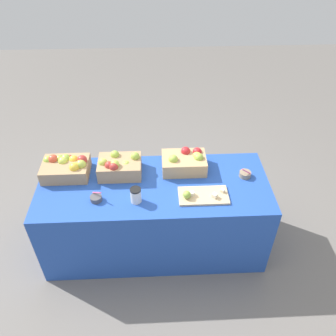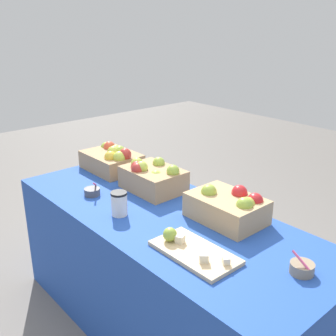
{
  "view_description": "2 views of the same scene",
  "coord_description": "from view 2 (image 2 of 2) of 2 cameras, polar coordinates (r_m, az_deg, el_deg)",
  "views": [
    {
      "loc": [
        0.02,
        -2.08,
        2.65
      ],
      "look_at": [
        0.12,
        0.04,
        0.88
      ],
      "focal_mm": 36.89,
      "sensor_mm": 36.0,
      "label": 1
    },
    {
      "loc": [
        1.45,
        -1.23,
        1.69
      ],
      "look_at": [
        -0.05,
        0.07,
        0.96
      ],
      "focal_mm": 43.17,
      "sensor_mm": 36.0,
      "label": 2
    }
  ],
  "objects": [
    {
      "name": "apple_crate_right",
      "position": [
        2.04,
        8.59,
        -5.38
      ],
      "size": [
        0.37,
        0.26,
        0.17
      ],
      "color": "tan",
      "rests_on": "table"
    },
    {
      "name": "coffee_cup",
      "position": [
        2.09,
        -6.91,
        -5.0
      ],
      "size": [
        0.08,
        0.08,
        0.13
      ],
      "color": "silver",
      "rests_on": "table"
    },
    {
      "name": "apple_crate_left",
      "position": [
        2.73,
        -7.77,
        1.3
      ],
      "size": [
        0.38,
        0.28,
        0.18
      ],
      "color": "tan",
      "rests_on": "table"
    },
    {
      "name": "cutting_board_front",
      "position": [
        1.78,
        3.31,
        -11.44
      ],
      "size": [
        0.39,
        0.2,
        0.08
      ],
      "color": "#D1B284",
      "rests_on": "table"
    },
    {
      "name": "apple_crate_middle",
      "position": [
        2.38,
        -2.24,
        -1.31
      ],
      "size": [
        0.35,
        0.26,
        0.18
      ],
      "color": "tan",
      "rests_on": "table"
    },
    {
      "name": "table",
      "position": [
        2.31,
        -0.52,
        -14.61
      ],
      "size": [
        1.9,
        0.76,
        0.74
      ],
      "primitive_type": "cube",
      "color": "#234CAD",
      "rests_on": "ground_plane"
    },
    {
      "name": "sample_bowl_mid",
      "position": [
        1.73,
        18.38,
        -13.26
      ],
      "size": [
        0.1,
        0.1,
        0.1
      ],
      "color": "gray",
      "rests_on": "table"
    },
    {
      "name": "ground_plane",
      "position": [
        2.54,
        -0.49,
        -21.49
      ],
      "size": [
        10.0,
        10.0,
        0.0
      ],
      "primitive_type": "plane",
      "color": "slate"
    },
    {
      "name": "sample_bowl_near",
      "position": [
        2.36,
        -10.65,
        -3.28
      ],
      "size": [
        0.1,
        0.09,
        0.1
      ],
      "color": "#4C4C51",
      "rests_on": "table"
    }
  ]
}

